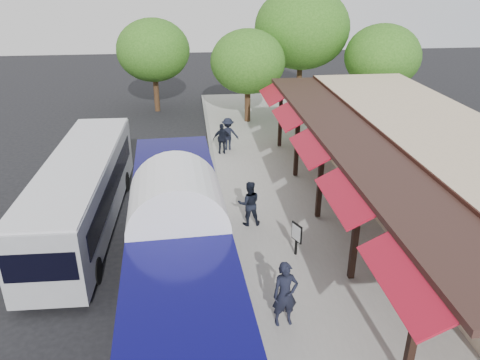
{
  "coord_description": "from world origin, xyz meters",
  "views": [
    {
      "loc": [
        -1.03,
        -11.68,
        9.11
      ],
      "look_at": [
        0.75,
        4.28,
        1.8
      ],
      "focal_mm": 35.0,
      "sensor_mm": 36.0,
      "label": 1
    }
  ],
  "objects_px": {
    "ped_b": "(249,203)",
    "sign_board": "(297,234)",
    "ped_d": "(228,134)",
    "ped_a": "(285,294)",
    "city_bus": "(82,191)",
    "ped_c": "(222,139)",
    "coach_bus": "(180,262)"
  },
  "relations": [
    {
      "from": "ped_b",
      "to": "sign_board",
      "type": "distance_m",
      "value": 2.61
    },
    {
      "from": "ped_b",
      "to": "ped_d",
      "type": "xyz_separation_m",
      "value": [
        -0.09,
        8.15,
        -0.01
      ]
    },
    {
      "from": "ped_a",
      "to": "sign_board",
      "type": "xyz_separation_m",
      "value": [
        1.06,
        3.29,
        -0.16
      ]
    },
    {
      "from": "city_bus",
      "to": "ped_a",
      "type": "height_order",
      "value": "city_bus"
    },
    {
      "from": "city_bus",
      "to": "ped_c",
      "type": "xyz_separation_m",
      "value": [
        5.73,
        6.82,
        -0.57
      ]
    },
    {
      "from": "ped_a",
      "to": "ped_c",
      "type": "xyz_separation_m",
      "value": [
        -0.7,
        13.11,
        -0.15
      ]
    },
    {
      "from": "coach_bus",
      "to": "ped_a",
      "type": "height_order",
      "value": "coach_bus"
    },
    {
      "from": "ped_d",
      "to": "ped_b",
      "type": "bearing_deg",
      "value": 95.88
    },
    {
      "from": "ped_c",
      "to": "sign_board",
      "type": "xyz_separation_m",
      "value": [
        1.76,
        -9.82,
        -0.01
      ]
    },
    {
      "from": "coach_bus",
      "to": "ped_a",
      "type": "distance_m",
      "value": 2.94
    },
    {
      "from": "coach_bus",
      "to": "ped_b",
      "type": "xyz_separation_m",
      "value": [
        2.49,
        4.98,
        -0.96
      ]
    },
    {
      "from": "ped_a",
      "to": "sign_board",
      "type": "bearing_deg",
      "value": 65.58
    },
    {
      "from": "sign_board",
      "to": "ped_c",
      "type": "bearing_deg",
      "value": 76.59
    },
    {
      "from": "city_bus",
      "to": "ped_d",
      "type": "height_order",
      "value": "city_bus"
    },
    {
      "from": "city_bus",
      "to": "sign_board",
      "type": "distance_m",
      "value": 8.09
    },
    {
      "from": "city_bus",
      "to": "sign_board",
      "type": "relative_size",
      "value": 8.76
    },
    {
      "from": "ped_d",
      "to": "sign_board",
      "type": "relative_size",
      "value": 1.47
    },
    {
      "from": "ped_b",
      "to": "ped_d",
      "type": "bearing_deg",
      "value": -89.63
    },
    {
      "from": "ped_b",
      "to": "ped_c",
      "type": "xyz_separation_m",
      "value": [
        -0.44,
        7.56,
        -0.07
      ]
    },
    {
      "from": "coach_bus",
      "to": "ped_c",
      "type": "xyz_separation_m",
      "value": [
        2.05,
        12.55,
        -1.03
      ]
    },
    {
      "from": "ped_a",
      "to": "ped_b",
      "type": "height_order",
      "value": "ped_a"
    },
    {
      "from": "coach_bus",
      "to": "ped_c",
      "type": "distance_m",
      "value": 12.76
    },
    {
      "from": "coach_bus",
      "to": "sign_board",
      "type": "distance_m",
      "value": 4.81
    },
    {
      "from": "ped_b",
      "to": "sign_board",
      "type": "relative_size",
      "value": 1.49
    },
    {
      "from": "coach_bus",
      "to": "city_bus",
      "type": "height_order",
      "value": "coach_bus"
    },
    {
      "from": "coach_bus",
      "to": "ped_c",
      "type": "height_order",
      "value": "coach_bus"
    },
    {
      "from": "city_bus",
      "to": "ped_b",
      "type": "xyz_separation_m",
      "value": [
        6.18,
        -0.74,
        -0.5
      ]
    },
    {
      "from": "city_bus",
      "to": "ped_d",
      "type": "xyz_separation_m",
      "value": [
        6.09,
        7.41,
        -0.51
      ]
    },
    {
      "from": "coach_bus",
      "to": "ped_b",
      "type": "distance_m",
      "value": 5.66
    },
    {
      "from": "city_bus",
      "to": "ped_b",
      "type": "relative_size",
      "value": 5.89
    },
    {
      "from": "ped_b",
      "to": "ped_d",
      "type": "relative_size",
      "value": 1.01
    },
    {
      "from": "ped_a",
      "to": "ped_d",
      "type": "bearing_deg",
      "value": 84.91
    }
  ]
}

